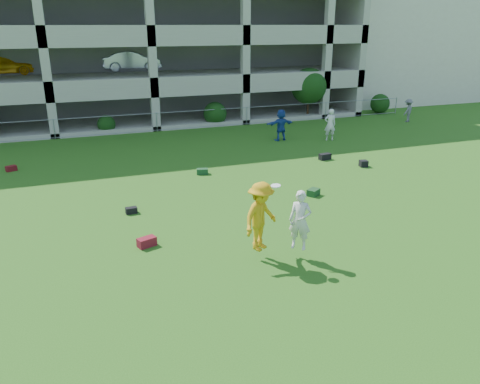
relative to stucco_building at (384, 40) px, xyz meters
name	(u,v)px	position (x,y,z in m)	size (l,w,h in m)	color
ground	(290,275)	(-23.00, -28.00, -5.00)	(100.00, 100.00, 0.00)	#235114
stucco_building	(384,40)	(0.00, 0.00, 0.00)	(16.00, 14.00, 10.00)	beige
bystander_d	(281,125)	(-16.73, -13.83, -4.10)	(1.66, 0.53, 1.79)	#214298
bystander_e	(330,125)	(-14.05, -14.75, -4.09)	(0.66, 0.44, 1.82)	silver
bystander_f	(408,110)	(-6.24, -11.87, -4.22)	(1.01, 0.58, 1.57)	slate
bag_red_a	(147,242)	(-26.33, -24.94, -4.86)	(0.55, 0.30, 0.28)	#5E101A
bag_black_b	(131,210)	(-26.40, -22.11, -4.89)	(0.40, 0.25, 0.22)	black
bag_green_c	(313,192)	(-19.42, -22.71, -4.87)	(0.50, 0.35, 0.26)	#163613
crate_d	(364,163)	(-15.29, -20.02, -4.85)	(0.35, 0.35, 0.30)	black
bag_black_e	(325,157)	(-16.38, -18.32, -4.85)	(0.60, 0.30, 0.30)	black
bag_red_f	(11,168)	(-30.87, -15.04, -4.88)	(0.45, 0.28, 0.24)	#510E0D
bag_green_g	(202,171)	(-22.76, -18.52, -4.88)	(0.50, 0.30, 0.25)	#153B1D
frisbee_contest	(268,217)	(-23.20, -26.91, -3.72)	(2.17, 1.35, 2.00)	orange
parking_garage	(130,29)	(-23.02, -0.30, 1.01)	(30.00, 14.00, 12.00)	#9E998C
fence	(157,122)	(-23.00, -9.00, -4.39)	(36.06, 0.06, 1.20)	gray
shrub_row	(223,102)	(-18.41, -8.30, -3.49)	(34.38, 2.52, 3.50)	#163D11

